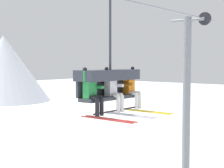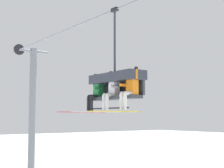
{
  "view_description": "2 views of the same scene",
  "coord_description": "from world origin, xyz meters",
  "px_view_note": "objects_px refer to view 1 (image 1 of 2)",
  "views": [
    {
      "loc": [
        -6.9,
        -7.01,
        7.2
      ],
      "look_at": [
        0.81,
        -0.77,
        6.57
      ],
      "focal_mm": 55.0,
      "sensor_mm": 36.0,
      "label": 1
    },
    {
      "loc": [
        9.34,
        -7.33,
        5.58
      ],
      "look_at": [
        0.63,
        -0.86,
        6.63
      ],
      "focal_mm": 55.0,
      "sensor_mm": 36.0,
      "label": 2
    }
  ],
  "objects_px": {
    "skier_orange": "(132,88)",
    "skier_white": "(114,90)",
    "skier_green": "(93,92)",
    "lift_tower_far": "(187,115)",
    "chairlift_chair": "(108,79)"
  },
  "relations": [
    {
      "from": "skier_orange",
      "to": "skier_white",
      "type": "bearing_deg",
      "value": 180.0
    },
    {
      "from": "skier_green",
      "to": "skier_white",
      "type": "bearing_deg",
      "value": 0.0
    },
    {
      "from": "lift_tower_far",
      "to": "skier_green",
      "type": "xyz_separation_m",
      "value": [
        -7.27,
        -0.92,
        1.58
      ]
    },
    {
      "from": "skier_green",
      "to": "chairlift_chair",
      "type": "bearing_deg",
      "value": 13.52
    },
    {
      "from": "skier_green",
      "to": "skier_orange",
      "type": "distance_m",
      "value": 1.78
    },
    {
      "from": "chairlift_chair",
      "to": "skier_white",
      "type": "xyz_separation_m",
      "value": [
        -0.0,
        -0.21,
        -0.29
      ]
    },
    {
      "from": "lift_tower_far",
      "to": "skier_white",
      "type": "relative_size",
      "value": 5.49
    },
    {
      "from": "chairlift_chair",
      "to": "skier_white",
      "type": "relative_size",
      "value": 1.93
    },
    {
      "from": "chairlift_chair",
      "to": "skier_green",
      "type": "height_order",
      "value": "chairlift_chair"
    },
    {
      "from": "lift_tower_far",
      "to": "skier_green",
      "type": "bearing_deg",
      "value": -172.75
    },
    {
      "from": "skier_orange",
      "to": "chairlift_chair",
      "type": "bearing_deg",
      "value": 166.48
    },
    {
      "from": "lift_tower_far",
      "to": "skier_white",
      "type": "bearing_deg",
      "value": -171.76
    },
    {
      "from": "skier_orange",
      "to": "skier_green",
      "type": "bearing_deg",
      "value": 180.0
    },
    {
      "from": "skier_white",
      "to": "skier_orange",
      "type": "relative_size",
      "value": 1.0
    },
    {
      "from": "lift_tower_far",
      "to": "skier_orange",
      "type": "xyz_separation_m",
      "value": [
        -5.5,
        -0.92,
        1.58
      ]
    }
  ]
}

